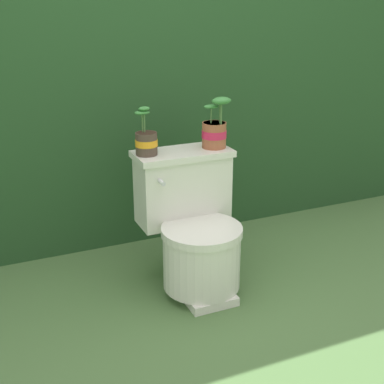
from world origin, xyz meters
name	(u,v)px	position (x,y,z in m)	size (l,w,h in m)	color
ground_plane	(196,293)	(0.00, 0.00, 0.00)	(12.00, 12.00, 0.00)	#4C703D
hedge_backdrop	(127,91)	(0.00, 1.01, 0.82)	(3.88, 0.69, 1.63)	#234723
toilet	(194,228)	(0.03, 0.09, 0.31)	(0.47, 0.53, 0.66)	silver
potted_plant_left	(146,141)	(-0.15, 0.23, 0.72)	(0.10, 0.10, 0.23)	#47382D
potted_plant_midleft	(215,130)	(0.19, 0.21, 0.74)	(0.12, 0.14, 0.26)	#9E5638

